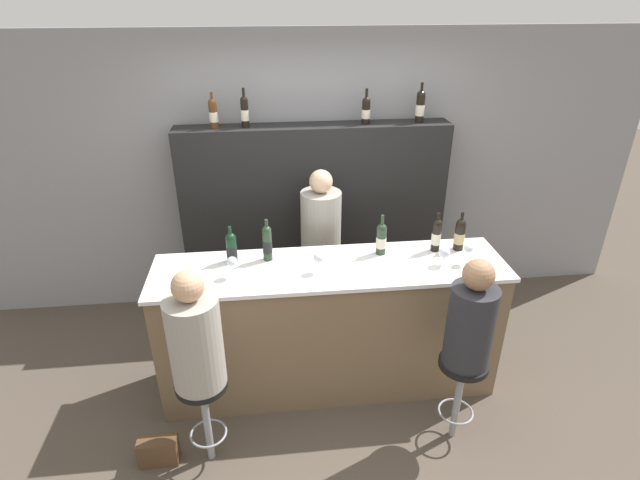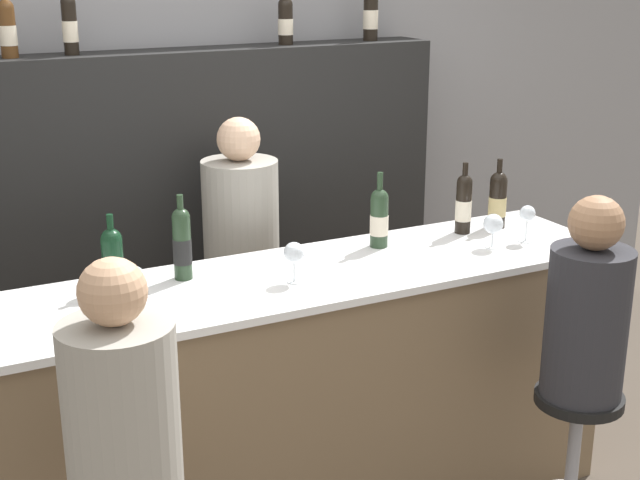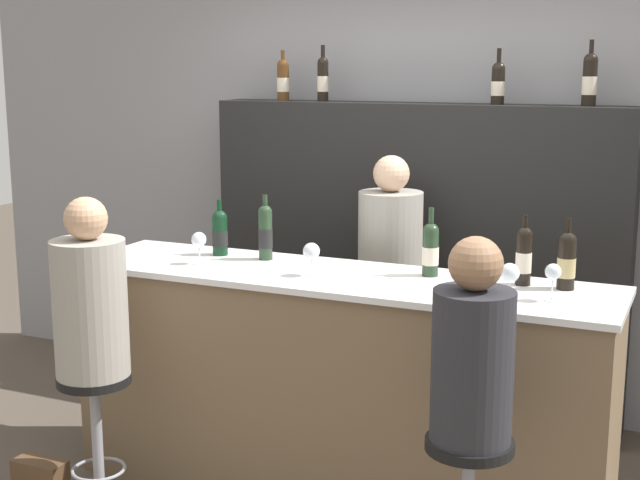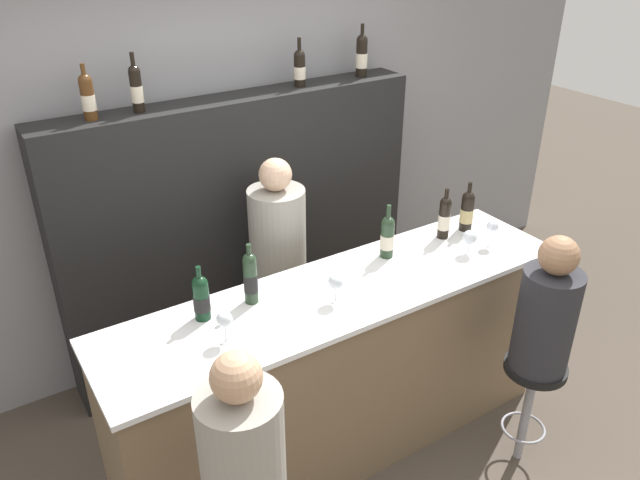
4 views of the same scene
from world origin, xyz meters
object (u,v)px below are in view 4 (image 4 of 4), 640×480
(wine_bottle_counter_4, at_px, (467,210))
(wine_glass_2, at_px, (470,238))
(wine_glass_3, at_px, (492,227))
(guest_seated_right, at_px, (547,313))
(wine_bottle_counter_2, at_px, (387,236))
(bar_stool_right, at_px, (531,387))
(wine_bottle_counter_0, at_px, (201,297))
(wine_bottle_counter_1, at_px, (250,278))
(bartender, at_px, (279,286))
(wine_bottle_backbar_0, at_px, (88,96))
(wine_bottle_backbar_2, at_px, (300,68))
(wine_bottle_backbar_1, at_px, (136,88))
(wine_bottle_backbar_3, at_px, (362,55))
(guest_seated_left, at_px, (242,452))
(wine_glass_0, at_px, (224,320))
(wine_glass_1, at_px, (336,282))
(wine_bottle_counter_3, at_px, (444,217))

(wine_bottle_counter_4, distance_m, wine_glass_2, 0.30)
(wine_glass_3, bearing_deg, guest_seated_right, -107.32)
(wine_bottle_counter_2, height_order, guest_seated_right, guest_seated_right)
(bar_stool_right, bearing_deg, wine_glass_2, 89.75)
(guest_seated_right, bearing_deg, wine_bottle_counter_0, 152.29)
(wine_bottle_counter_1, bearing_deg, bartender, 50.52)
(wine_bottle_counter_2, height_order, wine_bottle_counter_4, wine_bottle_counter_2)
(wine_bottle_backbar_0, bearing_deg, wine_bottle_backbar_2, -0.00)
(bar_stool_right, height_order, bartender, bartender)
(wine_bottle_backbar_1, distance_m, wine_glass_3, 2.14)
(wine_bottle_backbar_3, bearing_deg, wine_bottle_backbar_0, 180.00)
(wine_bottle_counter_4, distance_m, wine_glass_3, 0.23)
(guest_seated_left, distance_m, bar_stool_right, 1.79)
(wine_glass_0, bearing_deg, wine_bottle_counter_4, 7.52)
(wine_bottle_backbar_3, xyz_separation_m, bartender, (-0.92, -0.45, -1.24))
(wine_bottle_backbar_2, relative_size, wine_glass_1, 1.93)
(guest_seated_left, bearing_deg, wine_bottle_backbar_1, 79.98)
(wine_bottle_backbar_0, xyz_separation_m, wine_bottle_backbar_2, (1.30, -0.00, -0.01))
(wine_bottle_backbar_2, xyz_separation_m, wine_glass_0, (-1.15, -1.23, -0.74))
(wine_bottle_backbar_0, xyz_separation_m, guest_seated_left, (-0.06, -1.81, -0.93))
(wine_bottle_backbar_1, bearing_deg, wine_bottle_counter_1, -82.31)
(wine_bottle_backbar_3, bearing_deg, wine_glass_1, -129.75)
(wine_glass_3, distance_m, guest_seated_left, 1.99)
(wine_bottle_backbar_3, bearing_deg, bar_stool_right, -93.73)
(wine_bottle_backbar_1, bearing_deg, wine_glass_0, -95.10)
(wine_bottle_counter_2, relative_size, bartender, 0.20)
(wine_bottle_counter_3, bearing_deg, wine_glass_2, -92.87)
(wine_bottle_backbar_3, distance_m, guest_seated_left, 2.74)
(wine_bottle_counter_4, height_order, bar_stool_right, wine_bottle_counter_4)
(wine_bottle_counter_2, relative_size, bar_stool_right, 0.47)
(wine_bottle_counter_0, distance_m, wine_bottle_counter_4, 1.72)
(wine_bottle_backbar_1, bearing_deg, wine_bottle_counter_3, -35.53)
(wine_bottle_counter_1, relative_size, wine_glass_3, 2.06)
(wine_glass_1, distance_m, bar_stool_right, 1.27)
(wine_glass_1, bearing_deg, wine_glass_3, 0.00)
(wine_bottle_backbar_1, height_order, wine_glass_1, wine_bottle_backbar_1)
(wine_glass_0, relative_size, bartender, 0.10)
(wine_bottle_counter_2, xyz_separation_m, wine_bottle_backbar_1, (-0.99, 1.01, 0.75))
(wine_bottle_backbar_1, relative_size, wine_glass_2, 2.26)
(wine_bottle_counter_4, xyz_separation_m, guest_seated_left, (-1.91, -0.80, -0.19))
(wine_glass_1, height_order, wine_glass_2, wine_glass_1)
(bartender, bearing_deg, wine_bottle_counter_2, -54.80)
(wine_glass_3, xyz_separation_m, bartender, (-0.98, 0.78, -0.48))
(wine_bottle_backbar_0, xyz_separation_m, wine_bottle_backbar_3, (1.77, 0.00, 0.01))
(wine_glass_3, relative_size, guest_seated_left, 0.20)
(wine_bottle_counter_2, bearing_deg, wine_bottle_counter_4, -0.00)
(wine_glass_1, xyz_separation_m, guest_seated_left, (-0.81, -0.57, -0.18))
(wine_bottle_backbar_3, xyz_separation_m, guest_seated_left, (-1.83, -1.81, -0.94))
(wine_bottle_counter_0, relative_size, guest_seated_right, 0.37)
(wine_glass_0, bearing_deg, wine_bottle_backbar_2, 47.07)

